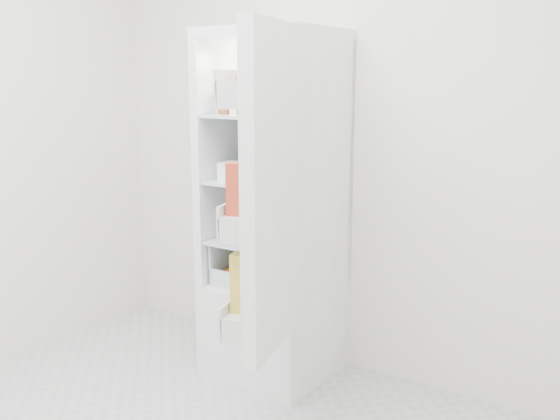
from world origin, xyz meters
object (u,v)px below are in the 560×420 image
Objects in this scene: mushroom_bowl at (244,230)px; fridge_door at (269,197)px; red_cabbage at (289,220)px; refrigerator at (279,251)px.

mushroom_bowl is 0.11× the size of fridge_door.
red_cabbage is 0.25m from mushroom_bowl.
red_cabbage reaches higher than mushroom_bowl.
refrigerator is at bearing 35.37° from mushroom_bowl.
mushroom_bowl is 0.81m from fridge_door.
refrigerator reaches higher than red_cabbage.
fridge_door is at bearing -44.45° from mushroom_bowl.
mushroom_bowl is at bearing -136.73° from red_cabbage.
red_cabbage is 0.12× the size of fridge_door.
refrigerator reaches higher than fridge_door.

